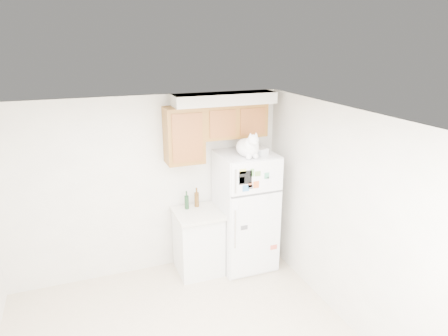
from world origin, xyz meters
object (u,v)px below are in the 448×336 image
storage_box_front (262,152)px  storage_box_back (248,147)px  refrigerator (246,211)px  bottle_amber (197,197)px  cat (249,147)px  base_counter (198,241)px  bottle_green (187,200)px

storage_box_front → storage_box_back: bearing=78.6°
refrigerator → storage_box_front: 0.92m
storage_box_back → bottle_amber: bearing=168.7°
cat → storage_box_front: 0.22m
storage_box_back → storage_box_front: size_ratio=1.20×
base_counter → bottle_amber: bottle_amber is taller
refrigerator → storage_box_back: size_ratio=9.44×
refrigerator → bottle_amber: 0.72m
base_counter → bottle_green: size_ratio=3.51×
cat → storage_box_front: size_ratio=3.43×
refrigerator → bottle_green: (-0.80, 0.22, 0.20)m
base_counter → bottle_green: 0.62m
base_counter → storage_box_front: size_ratio=6.13×
bottle_amber → bottle_green: bearing=-170.1°
cat → bottle_amber: 1.06m
refrigerator → cat: 1.00m
base_counter → storage_box_back: bearing=5.9°
storage_box_back → bottle_amber: size_ratio=0.64×
storage_box_back → bottle_amber: storage_box_back is taller
storage_box_back → storage_box_front: 0.30m
storage_box_back → bottle_green: bearing=171.6°
refrigerator → base_counter: size_ratio=1.85×
bottle_amber → storage_box_back: bearing=-7.0°
bottle_green → refrigerator: bearing=-15.3°
cat → bottle_green: size_ratio=1.96×
base_counter → bottle_green: bearing=127.7°
storage_box_front → bottle_green: 1.24m
cat → bottle_green: 1.16m
storage_box_back → bottle_green: 1.14m
cat → refrigerator: bearing=76.1°
base_counter → storage_box_back: size_ratio=5.11×
bottle_green → bottle_amber: 0.16m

